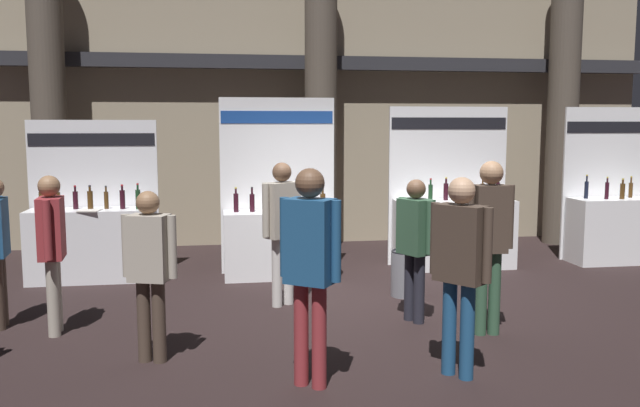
{
  "coord_description": "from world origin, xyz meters",
  "views": [
    {
      "loc": [
        -1.73,
        -7.71,
        2.19
      ],
      "look_at": [
        -0.41,
        0.99,
        1.13
      ],
      "focal_mm": 37.03,
      "sensor_mm": 36.0,
      "label": 1
    }
  ],
  "objects": [
    {
      "name": "ground_plane",
      "position": [
        0.0,
        0.0,
        0.0
      ],
      "size": [
        25.17,
        25.17,
        0.0
      ],
      "primitive_type": "plane",
      "color": "black"
    },
    {
      "name": "hall_colonnade",
      "position": [
        0.0,
        4.26,
        2.93
      ],
      "size": [
        12.59,
        1.24,
        5.96
      ],
      "color": "gray",
      "rests_on": "ground_plane"
    },
    {
      "name": "exhibitor_booth_0",
      "position": [
        -3.53,
        1.83,
        0.6
      ],
      "size": [
        1.8,
        0.7,
        2.25
      ],
      "color": "white",
      "rests_on": "ground_plane"
    },
    {
      "name": "exhibitor_booth_1",
      "position": [
        -0.9,
        1.66,
        0.61
      ],
      "size": [
        1.68,
        0.66,
        2.58
      ],
      "color": "white",
      "rests_on": "ground_plane"
    },
    {
      "name": "exhibitor_booth_2",
      "position": [
        1.79,
        1.88,
        0.63
      ],
      "size": [
        1.89,
        0.66,
        2.46
      ],
      "color": "white",
      "rests_on": "ground_plane"
    },
    {
      "name": "exhibitor_booth_3",
      "position": [
        4.48,
        1.85,
        0.62
      ],
      "size": [
        1.54,
        0.66,
        2.46
      ],
      "color": "white",
      "rests_on": "ground_plane"
    },
    {
      "name": "trash_bin",
      "position": [
        0.59,
        0.31,
        0.3
      ],
      "size": [
        0.38,
        0.38,
        0.59
      ],
      "color": "slate",
      "rests_on": "ground_plane"
    },
    {
      "name": "visitor_0",
      "position": [
        1.01,
        -1.34,
        1.08
      ],
      "size": [
        0.5,
        0.25,
        1.82
      ],
      "rotation": [
        0.0,
        0.0,
        3.07
      ],
      "color": "#33563D",
      "rests_on": "ground_plane"
    },
    {
      "name": "visitor_2",
      "position": [
        0.38,
        -0.78,
        0.95
      ],
      "size": [
        0.39,
        0.47,
        1.6
      ],
      "rotation": [
        0.0,
        0.0,
        2.03
      ],
      "color": "#23232D",
      "rests_on": "ground_plane"
    },
    {
      "name": "visitor_3",
      "position": [
        0.29,
        -2.4,
        1.05
      ],
      "size": [
        0.43,
        0.49,
        1.75
      ],
      "rotation": [
        0.0,
        0.0,
        2.23
      ],
      "color": "navy",
      "rests_on": "ground_plane"
    },
    {
      "name": "visitor_4",
      "position": [
        -3.47,
        -0.63,
        1.0
      ],
      "size": [
        0.27,
        0.57,
        1.67
      ],
      "rotation": [
        0.0,
        0.0,
        1.67
      ],
      "color": "#ADA393",
      "rests_on": "ground_plane"
    },
    {
      "name": "visitor_5",
      "position": [
        -2.38,
        -1.63,
        0.94
      ],
      "size": [
        0.5,
        0.34,
        1.6
      ],
      "rotation": [
        0.0,
        0.0,
        2.84
      ],
      "color": "#47382D",
      "rests_on": "ground_plane"
    },
    {
      "name": "visitor_7",
      "position": [
        -1.01,
        -2.43,
        1.12
      ],
      "size": [
        0.47,
        0.43,
        1.84
      ],
      "rotation": [
        0.0,
        0.0,
        2.54
      ],
      "color": "maroon",
      "rests_on": "ground_plane"
    },
    {
      "name": "visitor_8",
      "position": [
        -1.01,
        0.1,
        1.04
      ],
      "size": [
        0.5,
        0.42,
        1.74
      ],
      "rotation": [
        0.0,
        0.0,
        0.62
      ],
      "color": "silver",
      "rests_on": "ground_plane"
    }
  ]
}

